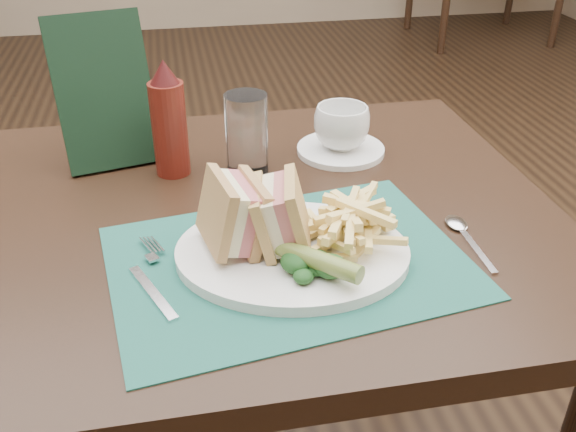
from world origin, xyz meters
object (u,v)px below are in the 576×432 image
Objects in this scene: plate at (292,253)px; ketchup_bottle at (169,119)px; placemat at (288,261)px; drinking_glass at (247,134)px; sandwich_half_a at (217,216)px; table_main at (256,392)px; saucer at (341,150)px; check_presenter at (104,92)px; coffee_cup at (342,127)px; sandwich_half_b at (264,214)px.

plate is 0.32m from ketchup_bottle.
drinking_glass reaches higher than placemat.
placemat is at bearing -25.07° from sandwich_half_a.
drinking_glass is (0.01, 0.12, 0.44)m from table_main.
placemat is at bearing -115.98° from saucer.
plate is at bearing -68.60° from check_presenter.
saucer is at bearing 13.86° from drinking_glass.
table_main is at bearing -138.09° from coffee_cup.
saucer is 0.40m from check_presenter.
check_presenter is at bearing 146.06° from ketchup_bottle.
coffee_cup is at bearing 69.10° from sandwich_half_b.
ketchup_bottle is at bearing 89.19° from sandwich_half_a.
check_presenter is at bearing 123.59° from placemat.
saucer is (0.14, 0.30, -0.00)m from plate.
ketchup_bottle is at bearing -175.48° from saucer.
placemat is 0.01m from plate.
drinking_glass is at bearing 93.56° from placemat.
sandwich_half_b is 0.34m from saucer.
coffee_cup is at bearing 0.00° from saucer.
plate is (0.01, 0.01, 0.01)m from placemat.
sandwich_half_b reaches higher than table_main.
check_presenter is (-0.10, 0.07, 0.03)m from ketchup_bottle.
sandwich_half_a is 1.04× the size of coffee_cup.
ketchup_bottle is (-0.12, 0.02, 0.03)m from drinking_glass.
saucer is 0.30m from ketchup_bottle.
sandwich_half_b is 0.29m from ketchup_bottle.
plate is at bearing -63.06° from ketchup_bottle.
sandwich_half_b is 0.34m from coffee_cup.
coffee_cup is (0.18, 0.16, 0.42)m from table_main.
ketchup_bottle is (-0.28, -0.02, 0.09)m from saucer.
ketchup_bottle reaches higher than saucer.
saucer is at bearing 39.15° from sandwich_half_a.
sandwich_half_b is at bearing -13.90° from sandwich_half_a.
table_main is 0.46m from sandwich_half_b.
coffee_cup is at bearing 39.15° from sandwich_half_a.
sandwich_half_b is at bearing -121.51° from coffee_cup.
ketchup_bottle is at bearing 126.52° from table_main.
drinking_glass is at bearing -8.86° from ketchup_bottle.
sandwich_half_a is 0.40× the size of check_presenter.
table_main is 4.84× the size of ketchup_bottle.
check_presenter is at bearing 173.59° from saucer.
placemat is 4.56× the size of sandwich_half_a.
table_main is 3.00× the size of plate.
table_main is 9.60× the size of coffee_cup.
table_main is 0.45m from saucer.
check_presenter is (-0.38, 0.04, 0.11)m from saucer.
drinking_glass is (-0.17, -0.04, 0.02)m from coffee_cup.
check_presenter reaches higher than drinking_glass.
placemat is 2.97× the size of saucer.
sandwich_half_a is 0.37m from coffee_cup.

